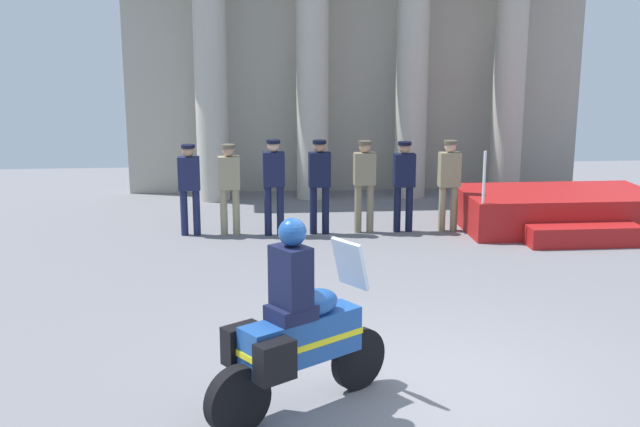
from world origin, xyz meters
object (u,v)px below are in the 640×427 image
officer_in_row_3 (319,179)px  officer_in_row_5 (404,179)px  officer_in_row_1 (229,182)px  officer_in_row_2 (274,179)px  officer_in_row_6 (449,178)px  motorcycle_with_rider (296,333)px  officer_in_row_4 (364,179)px  officer_in_row_0 (189,182)px  reviewing_stand (558,211)px

officer_in_row_3 → officer_in_row_5: bearing=179.3°
officer_in_row_1 → officer_in_row_2: size_ratio=0.95×
officer_in_row_5 → officer_in_row_3: bearing=-0.7°
officer_in_row_6 → motorcycle_with_rider: motorcycle_with_rider is taller
officer_in_row_2 → officer_in_row_1: bearing=-8.8°
officer_in_row_4 → officer_in_row_5: bearing=177.8°
officer_in_row_2 → officer_in_row_6: size_ratio=1.03×
officer_in_row_1 → officer_in_row_2: bearing=171.2°
officer_in_row_3 → officer_in_row_5: size_ratio=1.03×
officer_in_row_0 → officer_in_row_3: 2.31m
motorcycle_with_rider → officer_in_row_4: bearing=42.2°
officer_in_row_2 → officer_in_row_4: 1.63m
officer_in_row_3 → officer_in_row_4: 0.82m
officer_in_row_1 → officer_in_row_2: (0.79, -0.09, 0.05)m
reviewing_stand → officer_in_row_3: size_ratio=2.07×
officer_in_row_2 → officer_in_row_4: bearing=180.0°
officer_in_row_1 → officer_in_row_4: size_ratio=0.98×
officer_in_row_1 → officer_in_row_4: bearing=177.1°
reviewing_stand → officer_in_row_1: officer_in_row_1 is taller
officer_in_row_4 → officer_in_row_1: bearing=-2.9°
reviewing_stand → officer_in_row_6: size_ratio=2.11×
reviewing_stand → officer_in_row_5: (-2.88, 0.08, 0.64)m
officer_in_row_5 → reviewing_stand: bearing=176.2°
officer_in_row_3 → officer_in_row_0: bearing=-4.9°
officer_in_row_6 → officer_in_row_0: bearing=-3.1°
officer_in_row_2 → officer_in_row_5: size_ratio=1.04×
officer_in_row_5 → officer_in_row_6: officer_in_row_6 is taller
officer_in_row_1 → officer_in_row_2: 0.79m
officer_in_row_4 → officer_in_row_6: officer_in_row_4 is taller
officer_in_row_6 → motorcycle_with_rider: (-3.15, -6.79, -0.18)m
officer_in_row_0 → motorcycle_with_rider: motorcycle_with_rider is taller
officer_in_row_0 → officer_in_row_1: size_ratio=1.00×
officer_in_row_1 → officer_in_row_3: 1.60m
officer_in_row_2 → motorcycle_with_rider: 6.73m
officer_in_row_1 → motorcycle_with_rider: bearing=94.5°
officer_in_row_0 → officer_in_row_6: 4.67m
reviewing_stand → officer_in_row_3: bearing=179.5°
officer_in_row_4 → officer_in_row_6: size_ratio=1.01×
officer_in_row_5 → officer_in_row_4: bearing=-2.2°
reviewing_stand → officer_in_row_2: (-5.23, 0.01, 0.68)m
reviewing_stand → officer_in_row_0: bearing=178.8°
reviewing_stand → officer_in_row_3: 4.46m
officer_in_row_1 → officer_in_row_6: size_ratio=0.98×
officer_in_row_2 → reviewing_stand: bearing=177.6°
reviewing_stand → officer_in_row_1: bearing=179.0°
officer_in_row_0 → motorcycle_with_rider: bearing=100.2°
reviewing_stand → officer_in_row_6: bearing=178.0°
officer_in_row_0 → officer_in_row_1: (0.71, -0.04, 0.00)m
officer_in_row_5 → officer_in_row_1: bearing=-2.7°
officer_in_row_3 → officer_in_row_6: bearing=178.6°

